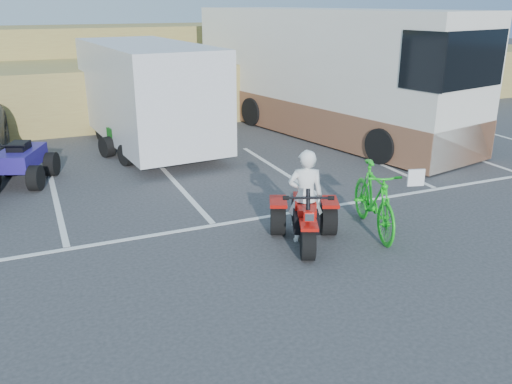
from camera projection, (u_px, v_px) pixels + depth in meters
name	position (u px, v px, depth m)	size (l,w,h in m)	color
ground	(265.00, 281.00, 8.32)	(100.00, 100.00, 0.00)	#333335
parking_stripes	(227.00, 193.00, 12.17)	(28.00, 5.16, 0.01)	white
grass_embankment	(105.00, 72.00, 21.26)	(40.00, 8.50, 3.10)	olive
red_trike_atv	(305.00, 244.00, 9.59)	(1.23, 1.64, 1.07)	#AC0F09
rider	(305.00, 197.00, 9.45)	(0.62, 0.41, 1.70)	white
green_dirt_bike	(374.00, 199.00, 9.93)	(0.60, 2.14, 1.28)	#14BF19
cargo_trailer	(148.00, 92.00, 15.51)	(3.10, 6.56, 2.97)	silver
rv_motorhome	(324.00, 81.00, 17.37)	(4.98, 10.89, 3.80)	silver
quad_atv_blue	(24.00, 183.00, 12.86)	(1.25, 1.68, 1.09)	navy
quad_atv_green	(134.00, 158.00, 14.90)	(1.22, 1.64, 1.07)	#145817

